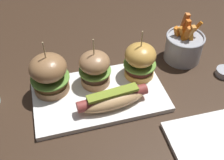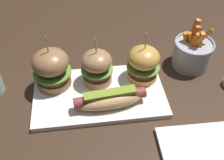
{
  "view_description": "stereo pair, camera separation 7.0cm",
  "coord_description": "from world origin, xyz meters",
  "px_view_note": "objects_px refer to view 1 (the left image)",
  "views": [
    {
      "loc": [
        -0.1,
        -0.49,
        0.54
      ],
      "look_at": [
        0.03,
        0.0,
        0.05
      ],
      "focal_mm": 44.49,
      "sensor_mm": 36.0,
      "label": 1
    },
    {
      "loc": [
        -0.03,
        -0.5,
        0.54
      ],
      "look_at": [
        0.03,
        0.0,
        0.05
      ],
      "focal_mm": 44.49,
      "sensor_mm": 36.0,
      "label": 2
    }
  ],
  "objects_px": {
    "slider_left": "(49,74)",
    "fries_bucket": "(184,46)",
    "hot_dog": "(113,99)",
    "slider_right": "(140,60)",
    "slider_center": "(93,69)",
    "side_plate": "(217,150)",
    "platter_main": "(99,95)"
  },
  "relations": [
    {
      "from": "slider_left",
      "to": "slider_center",
      "type": "xyz_separation_m",
      "value": [
        0.11,
        -0.0,
        -0.01
      ]
    },
    {
      "from": "fries_bucket",
      "to": "side_plate",
      "type": "distance_m",
      "value": 0.33
    },
    {
      "from": "fries_bucket",
      "to": "slider_left",
      "type": "bearing_deg",
      "value": -173.63
    },
    {
      "from": "hot_dog",
      "to": "slider_right",
      "type": "distance_m",
      "value": 0.14
    },
    {
      "from": "slider_left",
      "to": "side_plate",
      "type": "xyz_separation_m",
      "value": [
        0.33,
        -0.28,
        -0.06
      ]
    },
    {
      "from": "slider_right",
      "to": "fries_bucket",
      "type": "xyz_separation_m",
      "value": [
        0.16,
        0.05,
        -0.02
      ]
    },
    {
      "from": "platter_main",
      "to": "slider_center",
      "type": "bearing_deg",
      "value": 95.45
    },
    {
      "from": "platter_main",
      "to": "slider_right",
      "type": "height_order",
      "value": "slider_right"
    },
    {
      "from": "platter_main",
      "to": "hot_dog",
      "type": "relative_size",
      "value": 1.88
    },
    {
      "from": "slider_left",
      "to": "side_plate",
      "type": "relative_size",
      "value": 0.79
    },
    {
      "from": "side_plate",
      "to": "slider_left",
      "type": "bearing_deg",
      "value": 140.06
    },
    {
      "from": "slider_left",
      "to": "fries_bucket",
      "type": "bearing_deg",
      "value": 6.37
    },
    {
      "from": "side_plate",
      "to": "slider_center",
      "type": "bearing_deg",
      "value": 128.66
    },
    {
      "from": "slider_center",
      "to": "side_plate",
      "type": "distance_m",
      "value": 0.35
    },
    {
      "from": "slider_left",
      "to": "slider_right",
      "type": "distance_m",
      "value": 0.24
    },
    {
      "from": "platter_main",
      "to": "slider_center",
      "type": "height_order",
      "value": "slider_center"
    },
    {
      "from": "platter_main",
      "to": "hot_dog",
      "type": "distance_m",
      "value": 0.06
    },
    {
      "from": "hot_dog",
      "to": "slider_center",
      "type": "height_order",
      "value": "slider_center"
    },
    {
      "from": "hot_dog",
      "to": "side_plate",
      "type": "bearing_deg",
      "value": -43.38
    },
    {
      "from": "platter_main",
      "to": "slider_left",
      "type": "relative_size",
      "value": 2.25
    },
    {
      "from": "hot_dog",
      "to": "fries_bucket",
      "type": "height_order",
      "value": "fries_bucket"
    },
    {
      "from": "slider_center",
      "to": "fries_bucket",
      "type": "relative_size",
      "value": 1.0
    },
    {
      "from": "platter_main",
      "to": "slider_right",
      "type": "xyz_separation_m",
      "value": [
        0.12,
        0.04,
        0.06
      ]
    },
    {
      "from": "slider_left",
      "to": "slider_center",
      "type": "distance_m",
      "value": 0.11
    },
    {
      "from": "hot_dog",
      "to": "slider_center",
      "type": "distance_m",
      "value": 0.1
    },
    {
      "from": "platter_main",
      "to": "slider_left",
      "type": "distance_m",
      "value": 0.14
    },
    {
      "from": "fries_bucket",
      "to": "side_plate",
      "type": "relative_size",
      "value": 0.73
    },
    {
      "from": "slider_left",
      "to": "fries_bucket",
      "type": "xyz_separation_m",
      "value": [
        0.4,
        0.04,
        -0.02
      ]
    },
    {
      "from": "platter_main",
      "to": "slider_left",
      "type": "bearing_deg",
      "value": 157.14
    },
    {
      "from": "slider_left",
      "to": "fries_bucket",
      "type": "distance_m",
      "value": 0.4
    },
    {
      "from": "hot_dog",
      "to": "fries_bucket",
      "type": "bearing_deg",
      "value": 28.73
    },
    {
      "from": "slider_right",
      "to": "fries_bucket",
      "type": "bearing_deg",
      "value": 17.7
    }
  ]
}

